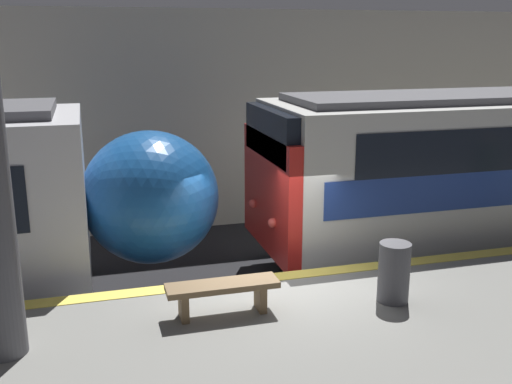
% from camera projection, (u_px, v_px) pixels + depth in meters
% --- Properties ---
extents(ground_plane, '(120.00, 120.00, 0.00)m').
position_uv_depth(ground_plane, '(275.00, 338.00, 9.67)').
color(ground_plane, black).
extents(platform, '(40.00, 4.08, 1.13)m').
position_uv_depth(platform, '(324.00, 373.00, 7.63)').
color(platform, slate).
rests_on(platform, ground).
extents(station_rear_barrier, '(50.00, 0.15, 5.36)m').
position_uv_depth(station_rear_barrier, '(200.00, 122.00, 14.70)').
color(station_rear_barrier, '#B2AD9E').
rests_on(station_rear_barrier, ground).
extents(platform_bench, '(1.50, 0.40, 0.45)m').
position_uv_depth(platform_bench, '(223.00, 291.00, 7.94)').
color(platform_bench, brown).
rests_on(platform_bench, platform).
extents(trash_bin, '(0.44, 0.44, 0.85)m').
position_uv_depth(trash_bin, '(394.00, 272.00, 8.33)').
color(trash_bin, '#4C4C51').
rests_on(trash_bin, platform).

